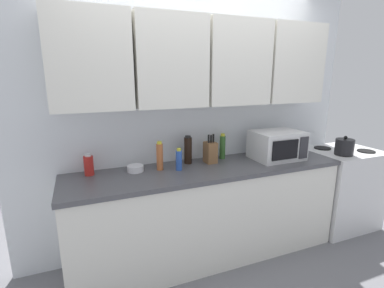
# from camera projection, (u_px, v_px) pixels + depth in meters

# --- Properties ---
(wall_back_with_cabinets) EXTENTS (3.43, 0.38, 2.60)m
(wall_back_with_cabinets) POSITION_uv_depth(u_px,v_px,m) (199.00, 91.00, 2.63)
(wall_back_with_cabinets) COLOR white
(wall_back_with_cabinets) RESTS_ON ground_plane
(counter_run) EXTENTS (2.56, 0.63, 0.90)m
(counter_run) POSITION_uv_depth(u_px,v_px,m) (208.00, 212.00, 2.69)
(counter_run) COLOR white
(counter_run) RESTS_ON ground_plane
(stove_range) EXTENTS (0.76, 0.64, 0.91)m
(stove_range) POSITION_uv_depth(u_px,v_px,m) (339.00, 187.00, 3.28)
(stove_range) COLOR silver
(stove_range) RESTS_ON ground_plane
(kettle) EXTENTS (0.18, 0.18, 0.19)m
(kettle) POSITION_uv_depth(u_px,v_px,m) (344.00, 146.00, 2.96)
(kettle) COLOR black
(kettle) RESTS_ON stove_range
(microwave) EXTENTS (0.48, 0.37, 0.28)m
(microwave) POSITION_uv_depth(u_px,v_px,m) (277.00, 145.00, 2.82)
(microwave) COLOR silver
(microwave) RESTS_ON counter_run
(knife_block) EXTENTS (0.11, 0.12, 0.28)m
(knife_block) POSITION_uv_depth(u_px,v_px,m) (210.00, 152.00, 2.70)
(knife_block) COLOR brown
(knife_block) RESTS_ON counter_run
(bottle_spice_jar) EXTENTS (0.06, 0.06, 0.26)m
(bottle_spice_jar) POSITION_uv_depth(u_px,v_px,m) (160.00, 156.00, 2.49)
(bottle_spice_jar) COLOR #BC6638
(bottle_spice_jar) RESTS_ON counter_run
(bottle_soy_dark) EXTENTS (0.07, 0.07, 0.27)m
(bottle_soy_dark) POSITION_uv_depth(u_px,v_px,m) (188.00, 150.00, 2.67)
(bottle_soy_dark) COLOR black
(bottle_soy_dark) RESTS_ON counter_run
(bottle_green_oil) EXTENTS (0.06, 0.06, 0.26)m
(bottle_green_oil) POSITION_uv_depth(u_px,v_px,m) (222.00, 147.00, 2.83)
(bottle_green_oil) COLOR #386B2D
(bottle_green_oil) RESTS_ON counter_run
(bottle_blue_cleaner) EXTENTS (0.06, 0.06, 0.20)m
(bottle_blue_cleaner) POSITION_uv_depth(u_px,v_px,m) (179.00, 160.00, 2.49)
(bottle_blue_cleaner) COLOR #2D56B7
(bottle_blue_cleaner) RESTS_ON counter_run
(bottle_red_sauce) EXTENTS (0.08, 0.08, 0.18)m
(bottle_red_sauce) POSITION_uv_depth(u_px,v_px,m) (89.00, 165.00, 2.36)
(bottle_red_sauce) COLOR red
(bottle_red_sauce) RESTS_ON counter_run
(bowl_ceramic_small) EXTENTS (0.14, 0.14, 0.05)m
(bowl_ceramic_small) POSITION_uv_depth(u_px,v_px,m) (135.00, 168.00, 2.47)
(bowl_ceramic_small) COLOR silver
(bowl_ceramic_small) RESTS_ON counter_run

